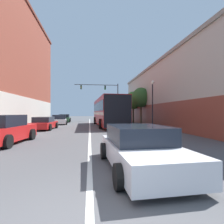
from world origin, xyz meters
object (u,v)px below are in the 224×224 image
(bus, at_px, (108,111))
(hatchback_foreground, at_px, (140,148))
(traffic_signal_gantry, at_px, (106,94))
(street_tree_near, at_px, (141,98))
(parked_car_left_mid, at_px, (59,120))
(parked_car_left_distant, at_px, (65,118))
(parked_car_left_far, at_px, (5,130))
(street_lamp, at_px, (153,103))
(street_tree_far, at_px, (133,101))
(parked_car_left_near, at_px, (44,123))

(bus, relative_size, hatchback_foreground, 3.07)
(traffic_signal_gantry, distance_m, street_tree_near, 11.98)
(parked_car_left_mid, xyz_separation_m, traffic_signal_gantry, (7.37, 9.32, 4.72))
(parked_car_left_distant, height_order, traffic_signal_gantry, traffic_signal_gantry)
(bus, bearing_deg, parked_car_left_mid, 59.21)
(parked_car_left_far, bearing_deg, traffic_signal_gantry, -12.25)
(bus, bearing_deg, parked_car_left_far, 148.45)
(street_lamp, distance_m, street_tree_far, 12.42)
(parked_car_left_mid, bearing_deg, bus, -125.23)
(parked_car_left_near, relative_size, street_tree_near, 0.84)
(bus, relative_size, parked_car_left_mid, 2.77)
(traffic_signal_gantry, xyz_separation_m, street_lamp, (2.35, -19.57, -2.83))
(parked_car_left_mid, relative_size, traffic_signal_gantry, 0.53)
(parked_car_left_mid, distance_m, traffic_signal_gantry, 12.78)
(parked_car_left_mid, relative_size, street_tree_near, 0.91)
(bus, height_order, traffic_signal_gantry, traffic_signal_gantry)
(parked_car_left_near, relative_size, street_lamp, 0.95)
(street_tree_far, bearing_deg, parked_car_left_far, -122.96)
(bus, height_order, street_lamp, street_lamp)
(parked_car_left_far, relative_size, parked_car_left_distant, 0.96)
(parked_car_left_distant, xyz_separation_m, street_tree_far, (11.17, -3.65, 2.91))
(traffic_signal_gantry, height_order, street_lamp, traffic_signal_gantry)
(parked_car_left_distant, bearing_deg, parked_car_left_far, 175.99)
(hatchback_foreground, xyz_separation_m, parked_car_left_mid, (-5.68, 20.08, 0.04))
(hatchback_foreground, relative_size, parked_car_left_near, 0.98)
(street_tree_near, bearing_deg, parked_car_left_near, -153.50)
(parked_car_left_mid, bearing_deg, street_lamp, -143.37)
(street_lamp, bearing_deg, parked_car_left_near, 164.78)
(traffic_signal_gantry, bearing_deg, street_tree_near, -71.36)
(bus, height_order, hatchback_foreground, bus)
(parked_car_left_near, distance_m, parked_car_left_mid, 7.56)
(bus, relative_size, street_lamp, 2.85)
(parked_car_left_near, bearing_deg, parked_car_left_far, -178.12)
(parked_car_left_near, xyz_separation_m, traffic_signal_gantry, (7.51, 16.89, 4.75))
(street_lamp, bearing_deg, street_tree_far, 83.58)
(hatchback_foreground, relative_size, parked_car_left_mid, 0.90)
(parked_car_left_mid, height_order, traffic_signal_gantry, traffic_signal_gantry)
(traffic_signal_gantry, bearing_deg, parked_car_left_mid, -128.31)
(street_lamp, bearing_deg, bus, 115.84)
(parked_car_left_distant, bearing_deg, street_lamp, -152.16)
(street_tree_near, height_order, street_tree_far, street_tree_near)
(hatchback_foreground, height_order, parked_car_left_near, hatchback_foreground)
(parked_car_left_near, distance_m, street_tree_near, 13.01)
(parked_car_left_mid, xyz_separation_m, street_lamp, (9.71, -10.24, 1.88))
(parked_car_left_near, distance_m, street_tree_far, 15.09)
(parked_car_left_far, distance_m, traffic_signal_gantry, 26.21)
(parked_car_left_distant, relative_size, street_lamp, 1.02)
(street_tree_far, bearing_deg, traffic_signal_gantry, 117.14)
(bus, relative_size, parked_car_left_distant, 2.79)
(parked_car_left_near, xyz_separation_m, parked_car_left_distant, (0.07, 13.26, 0.06))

